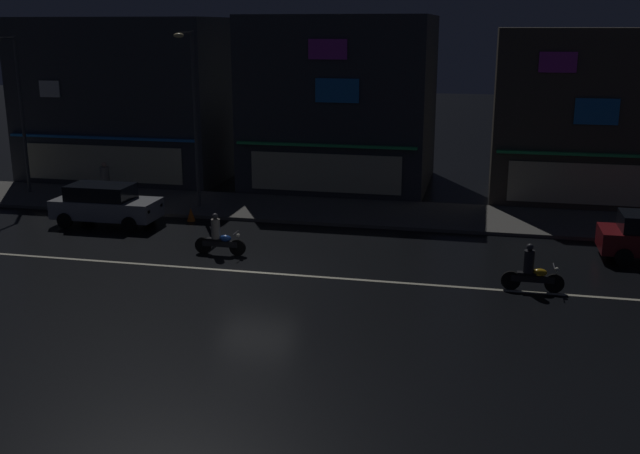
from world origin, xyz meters
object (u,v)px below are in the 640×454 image
at_px(streetlamp_west, 18,103).
at_px(parked_car_near_kerb, 105,204).
at_px(motorcycle_lead, 219,238).
at_px(traffic_cone, 191,215).
at_px(pedestrian_on_sidewalk, 105,182).
at_px(motorcycle_opposite_lane, 531,272).
at_px(streetlamp_mid, 193,106).

relative_size(streetlamp_west, parked_car_near_kerb, 1.71).
distance_m(motorcycle_lead, traffic_cone, 5.11).
relative_size(pedestrian_on_sidewalk, motorcycle_lead, 0.91).
relative_size(motorcycle_lead, motorcycle_opposite_lane, 1.00).
bearing_deg(traffic_cone, streetlamp_west, 163.38).
distance_m(streetlamp_west, pedestrian_on_sidewalk, 5.61).
xyz_separation_m(streetlamp_west, traffic_cone, (9.58, -2.86, -4.18)).
bearing_deg(pedestrian_on_sidewalk, motorcycle_lead, 2.98).
bearing_deg(streetlamp_mid, pedestrian_on_sidewalk, 171.99).
bearing_deg(pedestrian_on_sidewalk, motorcycle_opposite_lane, 19.31).
height_order(streetlamp_mid, motorcycle_lead, streetlamp_mid).
relative_size(pedestrian_on_sidewalk, parked_car_near_kerb, 0.40).
distance_m(motorcycle_opposite_lane, traffic_cone, 14.71).
distance_m(parked_car_near_kerb, motorcycle_opposite_lane, 17.33).
bearing_deg(traffic_cone, parked_car_near_kerb, -158.38).
bearing_deg(streetlamp_mid, parked_car_near_kerb, -131.47).
height_order(motorcycle_lead, motorcycle_opposite_lane, same).
bearing_deg(motorcycle_lead, parked_car_near_kerb, 162.10).
relative_size(parked_car_near_kerb, motorcycle_opposite_lane, 2.26).
distance_m(pedestrian_on_sidewalk, parked_car_near_kerb, 4.30).
distance_m(streetlamp_west, parked_car_near_kerb, 8.40).
bearing_deg(parked_car_near_kerb, traffic_cone, -158.38).
bearing_deg(streetlamp_west, parked_car_near_kerb, -32.98).
relative_size(streetlamp_mid, parked_car_near_kerb, 1.77).
bearing_deg(traffic_cone, pedestrian_on_sidewalk, 154.22).
height_order(pedestrian_on_sidewalk, motorcycle_opposite_lane, pedestrian_on_sidewalk).
distance_m(streetlamp_west, streetlamp_mid, 9.19).
xyz_separation_m(streetlamp_mid, motorcycle_lead, (3.24, -6.12, -3.96)).
xyz_separation_m(parked_car_near_kerb, motorcycle_opposite_lane, (16.73, -4.52, -0.24)).
distance_m(streetlamp_west, motorcycle_opposite_lane, 24.96).
distance_m(pedestrian_on_sidewalk, motorcycle_lead, 10.51).
relative_size(streetlamp_mid, motorcycle_lead, 4.00).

